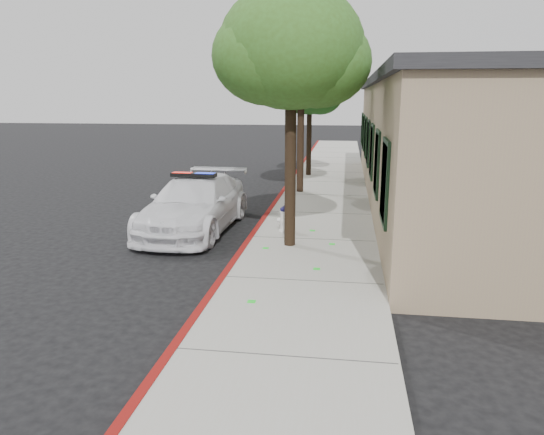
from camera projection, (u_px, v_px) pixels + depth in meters
The scene contains 9 objects.
ground at pixel (220, 283), 10.15m from camera, with size 120.00×120.00×0.00m, color black.
sidewalk at pixel (311, 242), 12.80m from camera, with size 3.20×60.00×0.15m, color #99978B.
red_curb at pixel (251, 239), 13.01m from camera, with size 0.14×60.00×0.16m, color maroon.
clapboard_building at pixel (475, 142), 17.40m from camera, with size 7.30×20.89×4.24m.
police_car at pixel (195, 204), 14.03m from camera, with size 2.28×5.20×1.61m.
fire_hydrant at pixel (285, 219), 13.39m from camera, with size 0.40×0.34×0.70m.
street_tree_near at pixel (292, 53), 11.26m from camera, with size 3.49×3.21×5.88m.
street_tree_mid at pixel (302, 71), 18.30m from camera, with size 3.11×3.07×5.78m.
street_tree_far at pixel (310, 92), 22.49m from camera, with size 2.82×2.58×4.89m.
Camera 1 is at (2.40, -9.33, 3.58)m, focal length 33.88 mm.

